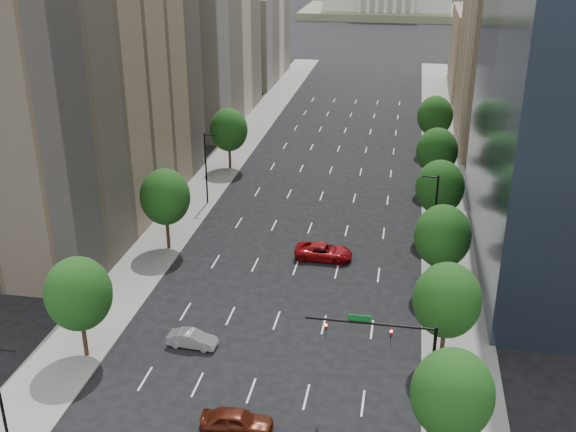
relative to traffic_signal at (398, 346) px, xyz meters
The scene contains 23 objects.
sidewalk_left 40.05m from the traffic_signal, 130.94° to the left, with size 6.00×200.00×0.15m, color slate.
sidewalk_right 30.84m from the traffic_signal, 80.59° to the left, with size 6.00×200.00×0.15m, color slate.
midrise_cream_left 82.12m from the traffic_signal, 115.95° to the left, with size 14.00×30.00×35.00m, color beige.
filler_left 111.86m from the traffic_signal, 108.53° to the left, with size 14.00×26.00×18.00m, color beige.
parking_tan_right 72.16m from the traffic_signal, 78.32° to the left, with size 14.00×30.00×30.00m, color #8C7759.
filler_right 104.05m from the traffic_signal, 82.00° to the left, with size 14.00×26.00×16.00m, color #8C7759.
tree_right_0 6.09m from the traffic_signal, 55.21° to the right, with size 5.20×5.20×8.39m.
tree_right_1 6.96m from the traffic_signal, 59.96° to the left, with size 5.20×5.20×8.75m.
tree_right_2 18.34m from the traffic_signal, 79.09° to the left, with size 5.20×5.20×8.61m.
tree_right_3 30.21m from the traffic_signal, 83.40° to the left, with size 5.20×5.20×8.89m.
tree_right_4 44.14m from the traffic_signal, 85.49° to the left, with size 5.20×5.20×8.46m.
tree_right_5 60.11m from the traffic_signal, 86.69° to the left, with size 5.20×5.20×8.75m.
tree_left_0 24.62m from the traffic_signal, behind, with size 5.20×5.20×8.75m.
tree_left_1 32.96m from the traffic_signal, 138.11° to the left, with size 5.20×5.20×8.97m.
tree_left_2 53.91m from the traffic_signal, 117.07° to the left, with size 5.20×5.20×8.68m.
streetlight_rn 25.17m from the traffic_signal, 83.37° to the left, with size 1.70×0.20×9.00m.
streetlight_ls 25.97m from the traffic_signal, 157.36° to the right, with size 1.70×0.20×9.00m.
streetlight_ln 42.42m from the traffic_signal, 124.40° to the left, with size 1.70×0.20×9.00m.
traffic_signal is the anchor object (origin of this frame).
foothills 571.52m from the traffic_signal, 87.57° to the left, with size 720.00×413.00×263.00m.
car_maroon 12.20m from the traffic_signal, 156.71° to the right, with size 2.02×5.03×1.71m, color #48180C.
car_silver 17.86m from the traffic_signal, 163.58° to the left, with size 1.44×4.13×1.36m, color #A3A3A8.
car_red_far 24.36m from the traffic_signal, 109.58° to the left, with size 2.73×5.92×1.64m, color maroon.
Camera 1 is at (10.12, -11.19, 32.44)m, focal length 43.27 mm.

